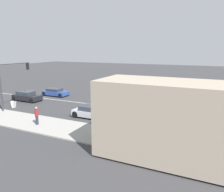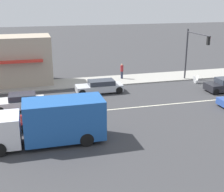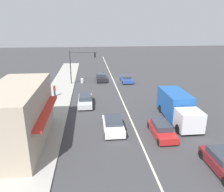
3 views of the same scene
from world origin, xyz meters
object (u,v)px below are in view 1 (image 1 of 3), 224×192
van_white (170,114)px  coupe_blue (55,92)px  sedan_silver (93,112)px  pedestrian (37,115)px  delivery_truck (166,92)px  traffic_signal_main (10,77)px  sedan_dark (27,96)px  warning_aframe_sign (14,104)px  hatchback_red (190,106)px

van_white → coupe_blue: (-4.40, -18.50, -0.06)m
sedan_silver → coupe_blue: 13.16m
pedestrian → delivery_truck: bearing=147.5°
sedan_silver → van_white: size_ratio=1.14×
delivery_truck → traffic_signal_main: bearing=-55.4°
traffic_signal_main → sedan_silver: size_ratio=1.23×
sedan_dark → pedestrian: bearing=50.8°
coupe_blue → sedan_silver: bearing=56.8°
pedestrian → van_white: size_ratio=0.43×
delivery_truck → pedestrian: bearing=-32.5°
traffic_signal_main → sedan_silver: bearing=96.1°
warning_aframe_sign → coupe_blue: 7.91m
hatchback_red → sedan_silver: 11.49m
delivery_truck → coupe_blue: delivery_truck is taller
delivery_truck → sedan_silver: bearing=-29.0°
pedestrian → warning_aframe_sign: 8.26m
pedestrian → hatchback_red: 17.09m
warning_aframe_sign → hatchback_red: size_ratio=0.20×
warning_aframe_sign → hatchback_red: 21.45m
sedan_dark → hatchback_red: 21.80m
sedan_silver → sedan_dark: bearing=-102.7°
traffic_signal_main → pedestrian: traffic_signal_main is taller
hatchback_red → sedan_silver: size_ratio=0.90×
delivery_truck → warning_aframe_sign: bearing=-57.0°
warning_aframe_sign → hatchback_red: bearing=111.6°
van_white → pedestrian: bearing=-57.1°
sedan_silver → coupe_blue: size_ratio=1.14×
delivery_truck → sedan_dark: bearing=-68.1°
warning_aframe_sign → sedan_dark: 3.80m
van_white → coupe_blue: 19.02m
pedestrian → warning_aframe_sign: pedestrian is taller
traffic_signal_main → warning_aframe_sign: 3.52m
sedan_dark → hatchback_red: (-4.40, 21.36, -0.04)m
sedan_silver → delivery_truck: bearing=151.0°
van_white → sedan_dark: bearing=-90.0°
warning_aframe_sign → delivery_truck: delivery_truck is taller
delivery_truck → sedan_silver: (10.00, -5.54, -0.85)m
traffic_signal_main → hatchback_red: traffic_signal_main is taller
warning_aframe_sign → sedan_silver: (-0.71, 10.98, 0.20)m
pedestrian → hatchback_red: pedestrian is taller
hatchback_red → sedan_silver: (7.20, -8.95, 0.01)m
warning_aframe_sign → hatchback_red: (-7.91, 19.94, 0.18)m
warning_aframe_sign → van_white: 18.80m
traffic_signal_main → coupe_blue: traffic_signal_main is taller
sedan_silver → hatchback_red: bearing=128.8°
sedan_dark → van_white: size_ratio=1.01×
pedestrian → coupe_blue: 13.76m
sedan_silver → van_white: 7.99m
traffic_signal_main → sedan_silver: traffic_signal_main is taller
warning_aframe_sign → delivery_truck: (-10.71, 16.52, 1.04)m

